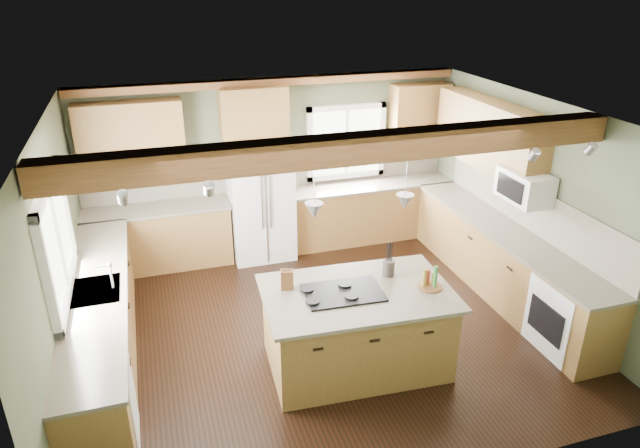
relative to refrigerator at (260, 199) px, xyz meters
name	(u,v)px	position (x,y,z in m)	size (l,w,h in m)	color
floor	(324,326)	(0.30, -2.12, -0.90)	(5.60, 5.60, 0.00)	black
ceiling	(324,116)	(0.30, -2.12, 1.70)	(5.60, 5.60, 0.00)	silver
wall_back	(274,164)	(0.30, 0.38, 0.40)	(5.60, 5.60, 0.00)	#3D4632
wall_left	(57,264)	(-2.50, -2.12, 0.40)	(5.00, 5.00, 0.00)	#3D4632
wall_right	(534,202)	(3.10, -2.12, 0.40)	(5.00, 5.00, 0.00)	#3D4632
ceiling_beam	(350,149)	(0.30, -2.92, 1.57)	(5.55, 0.26, 0.26)	#4D2B16
soffit_trim	(272,82)	(0.30, 0.28, 1.64)	(5.55, 0.20, 0.10)	#4D2B16
backsplash_back	(274,170)	(0.30, 0.36, 0.31)	(5.58, 0.03, 0.58)	brown
backsplash_right	(530,207)	(3.08, -2.07, 0.31)	(0.03, 3.70, 0.58)	brown
base_cab_back_left	(159,238)	(-1.49, 0.08, -0.46)	(2.02, 0.60, 0.88)	brown
counter_back_left	(156,209)	(-1.49, 0.08, 0.00)	(2.06, 0.64, 0.04)	#4E4739
base_cab_back_right	(370,212)	(1.79, 0.08, -0.46)	(2.62, 0.60, 0.88)	brown
counter_back_right	(371,185)	(1.79, 0.08, 0.00)	(2.66, 0.64, 0.04)	#4E4739
base_cab_left	(102,328)	(-2.20, -2.07, -0.46)	(0.60, 3.70, 0.88)	brown
counter_left	(96,292)	(-2.20, -2.07, 0.00)	(0.64, 3.74, 0.04)	#4E4739
base_cab_right	(502,263)	(2.80, -2.07, -0.46)	(0.60, 3.70, 0.88)	brown
counter_right	(507,232)	(2.80, -2.07, 0.00)	(0.64, 3.74, 0.04)	#4E4739
upper_cab_back_left	(131,135)	(-1.69, 0.21, 1.05)	(1.40, 0.35, 0.90)	brown
upper_cab_over_fridge	(254,112)	(0.00, 0.21, 1.25)	(0.96, 0.35, 0.70)	brown
upper_cab_right	(489,135)	(2.92, -1.22, 1.05)	(0.35, 2.20, 0.90)	brown
upper_cab_back_corner	(419,113)	(2.60, 0.21, 1.05)	(0.90, 0.35, 0.90)	brown
window_left	(55,239)	(-2.48, -2.07, 0.65)	(0.04, 1.60, 1.05)	white
window_back	(346,142)	(1.45, 0.36, 0.65)	(1.10, 0.04, 1.00)	white
sink	(95,291)	(-2.20, -2.07, 0.01)	(0.50, 0.65, 0.03)	#262628
faucet	(111,277)	(-2.02, -2.07, 0.15)	(0.02, 0.02, 0.28)	#B2B2B7
dishwasher	(99,410)	(-2.19, -3.37, -0.47)	(0.60, 0.60, 0.84)	white
oven	(568,316)	(2.79, -3.37, -0.47)	(0.60, 0.72, 0.84)	white
microwave	(525,186)	(2.88, -2.17, 0.65)	(0.40, 0.70, 0.38)	white
pendant_left	(314,211)	(-0.05, -2.89, 0.98)	(0.18, 0.18, 0.16)	#B2B2B7
pendant_right	(405,202)	(0.88, -2.95, 0.98)	(0.18, 0.18, 0.16)	#B2B2B7
refrigerator	(260,199)	(0.00, 0.00, 0.00)	(0.90, 0.74, 1.80)	white
island	(356,330)	(0.42, -2.92, -0.46)	(1.85, 1.13, 0.88)	brown
island_top	(358,293)	(0.42, -2.92, 0.00)	(1.98, 1.26, 0.04)	#4E4739
cooktop	(343,292)	(0.26, -2.91, 0.03)	(0.80, 0.53, 0.02)	black
knife_block	(287,279)	(-0.27, -2.64, 0.13)	(0.13, 0.10, 0.22)	brown
utensil_crock	(389,268)	(0.86, -2.69, 0.11)	(0.13, 0.13, 0.18)	#3D3530
bottle_tray	(430,277)	(1.17, -3.07, 0.14)	(0.26, 0.26, 0.24)	brown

